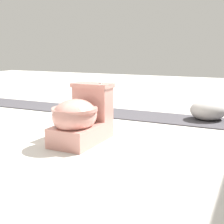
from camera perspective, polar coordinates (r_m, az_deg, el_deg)
ground_plane at (r=2.91m, az=-9.99°, el=-5.00°), size 14.00×14.00×0.00m
gravel_strip at (r=3.81m, az=7.47°, el=-0.88°), size 0.56×8.00×0.01m
toilet at (r=2.75m, az=-5.70°, el=-1.10°), size 0.64×0.40×0.52m
boulder_near at (r=3.78m, az=17.19°, el=0.35°), size 0.57×0.57×0.24m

